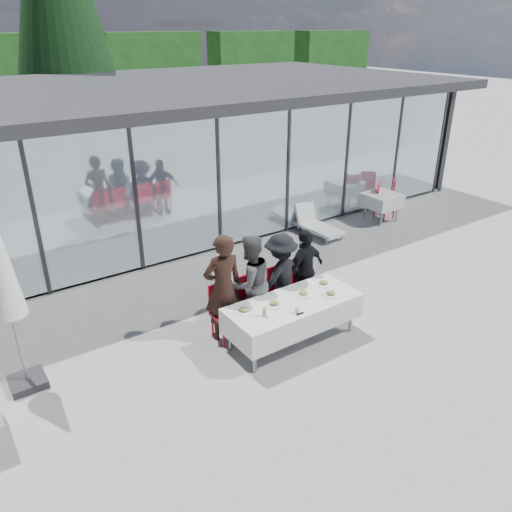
{
  "coord_description": "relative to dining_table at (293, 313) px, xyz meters",
  "views": [
    {
      "loc": [
        -4.33,
        -5.34,
        4.84
      ],
      "look_at": [
        0.12,
        1.2,
        1.16
      ],
      "focal_mm": 35.0,
      "sensor_mm": 36.0,
      "label": 1
    }
  ],
  "objects": [
    {
      "name": "ground",
      "position": [
        -0.13,
        -0.14,
        -0.54
      ],
      "size": [
        90.0,
        90.0,
        0.0
      ],
      "primitive_type": "plane",
      "color": "gray",
      "rests_on": "ground"
    },
    {
      "name": "plate_d",
      "position": [
        0.79,
        0.17,
        0.24
      ],
      "size": [
        0.29,
        0.29,
        0.07
      ],
      "color": "white",
      "rests_on": "dining_table"
    },
    {
      "name": "plate_extra",
      "position": [
        0.65,
        -0.18,
        0.24
      ],
      "size": [
        0.29,
        0.29,
        0.07
      ],
      "color": "white",
      "rests_on": "dining_table"
    },
    {
      "name": "diner_chair_c",
      "position": [
        0.31,
        0.75,
        -0.0
      ],
      "size": [
        0.44,
        0.44,
        0.97
      ],
      "color": "red",
      "rests_on": "ground"
    },
    {
      "name": "diner_c",
      "position": [
        0.31,
        0.76,
        0.26
      ],
      "size": [
        1.23,
        1.23,
        1.6
      ],
      "primitive_type": "imported",
      "rotation": [
        0.0,
        0.0,
        3.37
      ],
      "color": "black",
      "rests_on": "ground"
    },
    {
      "name": "spare_chair_a",
      "position": [
        5.64,
        3.27,
        -0.0
      ],
      "size": [
        0.62,
        0.62,
        0.97
      ],
      "color": "red",
      "rests_on": "ground"
    },
    {
      "name": "market_umbrella",
      "position": [
        -3.94,
        1.27,
        1.39
      ],
      "size": [
        0.5,
        0.5,
        3.0
      ],
      "color": "black",
      "rests_on": "ground"
    },
    {
      "name": "diner_a",
      "position": [
        -0.87,
        0.76,
        0.4
      ],
      "size": [
        0.74,
        0.74,
        1.87
      ],
      "primitive_type": "imported",
      "rotation": [
        0.0,
        0.0,
        3.06
      ],
      "color": "black",
      "rests_on": "ground"
    },
    {
      "name": "folded_eyeglasses",
      "position": [
        -0.16,
        -0.37,
        0.22
      ],
      "size": [
        0.14,
        0.03,
        0.01
      ],
      "primitive_type": "cube",
      "color": "black",
      "rests_on": "dining_table"
    },
    {
      "name": "diner_chair_d",
      "position": [
        0.87,
        0.75,
        -0.0
      ],
      "size": [
        0.44,
        0.44,
        0.97
      ],
      "color": "red",
      "rests_on": "ground"
    },
    {
      "name": "dining_table",
      "position": [
        0.0,
        0.0,
        0.0
      ],
      "size": [
        2.26,
        0.96,
        0.75
      ],
      "color": "silver",
      "rests_on": "ground"
    },
    {
      "name": "diner_b",
      "position": [
        -0.34,
        0.76,
        0.32
      ],
      "size": [
        0.88,
        0.88,
        1.72
      ],
      "primitive_type": "imported",
      "rotation": [
        0.0,
        0.0,
        3.19
      ],
      "color": "#4C4C4C",
      "rests_on": "ground"
    },
    {
      "name": "pavilion",
      "position": [
        1.87,
        8.03,
        1.61
      ],
      "size": [
        14.8,
        8.8,
        3.44
      ],
      "color": "gray",
      "rests_on": "ground"
    },
    {
      "name": "spare_table_right",
      "position": [
        5.49,
        3.15,
        0.02
      ],
      "size": [
        0.86,
        0.86,
        0.74
      ],
      "color": "silver",
      "rests_on": "ground"
    },
    {
      "name": "lounger",
      "position": [
        3.42,
        3.43,
        -0.28
      ],
      "size": [
        0.66,
        1.36,
        0.72
      ],
      "color": "white",
      "rests_on": "ground"
    },
    {
      "name": "diner_chair_b",
      "position": [
        -0.34,
        0.75,
        -0.0
      ],
      "size": [
        0.44,
        0.44,
        0.97
      ],
      "color": "red",
      "rests_on": "ground"
    },
    {
      "name": "plate_a",
      "position": [
        -0.83,
        0.19,
        0.24
      ],
      "size": [
        0.29,
        0.29,
        0.07
      ],
      "color": "white",
      "rests_on": "dining_table"
    },
    {
      "name": "juice_bottle",
      "position": [
        -0.65,
        -0.1,
        0.29
      ],
      "size": [
        0.06,
        0.06,
        0.15
      ],
      "primitive_type": "cylinder",
      "color": "#8CC150",
      "rests_on": "dining_table"
    },
    {
      "name": "drinking_glasses",
      "position": [
        0.21,
        -0.23,
        0.26
      ],
      "size": [
        0.85,
        0.23,
        0.1
      ],
      "color": "silver",
      "rests_on": "dining_table"
    },
    {
      "name": "plate_c",
      "position": [
        0.28,
        0.08,
        0.24
      ],
      "size": [
        0.29,
        0.29,
        0.07
      ],
      "color": "white",
      "rests_on": "dining_table"
    },
    {
      "name": "spare_chair_b",
      "position": [
        6.11,
        3.46,
        -0.0
      ],
      "size": [
        0.62,
        0.62,
        0.97
      ],
      "color": "red",
      "rests_on": "ground"
    },
    {
      "name": "diner_chair_a",
      "position": [
        -0.87,
        0.75,
        -0.0
      ],
      "size": [
        0.44,
        0.44,
        0.97
      ],
      "color": "red",
      "rests_on": "ground"
    },
    {
      "name": "plate_b",
      "position": [
        -0.33,
        0.08,
        0.24
      ],
      "size": [
        0.29,
        0.29,
        0.07
      ],
      "color": "white",
      "rests_on": "dining_table"
    },
    {
      "name": "diner_d",
      "position": [
        0.87,
        0.76,
        0.24
      ],
      "size": [
        1.04,
        1.04,
        1.55
      ],
      "primitive_type": "imported",
      "rotation": [
        0.0,
        0.0,
        3.31
      ],
      "color": "black",
      "rests_on": "ground"
    }
  ]
}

